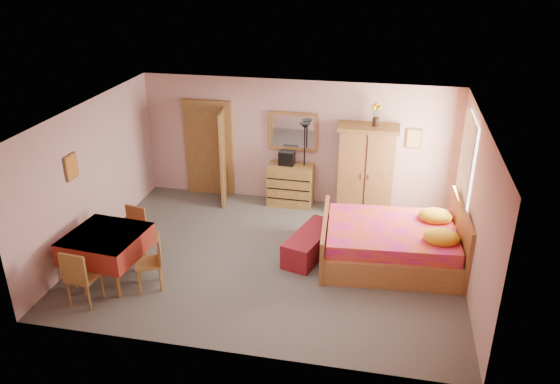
% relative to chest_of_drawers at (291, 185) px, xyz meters
% --- Properties ---
extents(floor, '(6.50, 6.50, 0.00)m').
position_rel_chest_of_drawers_xyz_m(floor, '(0.07, -2.23, -0.44)').
color(floor, '#5F5B54').
rests_on(floor, ground).
extents(ceiling, '(6.50, 6.50, 0.00)m').
position_rel_chest_of_drawers_xyz_m(ceiling, '(0.07, -2.23, 2.16)').
color(ceiling, brown).
rests_on(ceiling, wall_back).
extents(wall_back, '(6.50, 0.10, 2.60)m').
position_rel_chest_of_drawers_xyz_m(wall_back, '(0.07, 0.27, 0.86)').
color(wall_back, '#CB9A93').
rests_on(wall_back, floor).
extents(wall_front, '(6.50, 0.10, 2.60)m').
position_rel_chest_of_drawers_xyz_m(wall_front, '(0.07, -4.73, 0.86)').
color(wall_front, '#CB9A93').
rests_on(wall_front, floor).
extents(wall_left, '(0.10, 5.00, 2.60)m').
position_rel_chest_of_drawers_xyz_m(wall_left, '(-3.18, -2.23, 0.86)').
color(wall_left, '#CB9A93').
rests_on(wall_left, floor).
extents(wall_right, '(0.10, 5.00, 2.60)m').
position_rel_chest_of_drawers_xyz_m(wall_right, '(3.32, -2.23, 0.86)').
color(wall_right, '#CB9A93').
rests_on(wall_right, floor).
extents(doorway, '(1.06, 0.12, 2.15)m').
position_rel_chest_of_drawers_xyz_m(doorway, '(-1.83, 0.24, 0.58)').
color(doorway, '#9E6B35').
rests_on(doorway, floor).
extents(window, '(0.08, 1.40, 1.95)m').
position_rel_chest_of_drawers_xyz_m(window, '(3.28, -1.03, 1.01)').
color(window, white).
rests_on(window, wall_right).
extents(picture_left, '(0.04, 0.32, 0.42)m').
position_rel_chest_of_drawers_xyz_m(picture_left, '(-3.15, -2.83, 1.26)').
color(picture_left, orange).
rests_on(picture_left, wall_left).
extents(picture_back, '(0.30, 0.04, 0.40)m').
position_rel_chest_of_drawers_xyz_m(picture_back, '(2.42, 0.24, 1.11)').
color(picture_back, '#D8BF59').
rests_on(picture_back, wall_back).
extents(chest_of_drawers, '(0.94, 0.48, 0.88)m').
position_rel_chest_of_drawers_xyz_m(chest_of_drawers, '(0.00, 0.00, 0.00)').
color(chest_of_drawers, '#AA7A39').
rests_on(chest_of_drawers, floor).
extents(wall_mirror, '(1.01, 0.07, 0.80)m').
position_rel_chest_of_drawers_xyz_m(wall_mirror, '(0.00, 0.21, 1.11)').
color(wall_mirror, white).
rests_on(wall_mirror, wall_back).
extents(stereo, '(0.33, 0.25, 0.29)m').
position_rel_chest_of_drawers_xyz_m(stereo, '(-0.09, 0.03, 0.59)').
color(stereo, black).
rests_on(stereo, chest_of_drawers).
extents(floor_lamp, '(0.28, 0.28, 1.79)m').
position_rel_chest_of_drawers_xyz_m(floor_lamp, '(0.27, 0.05, 0.45)').
color(floor_lamp, black).
rests_on(floor_lamp, floor).
extents(wardrobe, '(1.18, 0.61, 1.85)m').
position_rel_chest_of_drawers_xyz_m(wardrobe, '(1.54, -0.06, 0.48)').
color(wardrobe, '#A96E39').
rests_on(wardrobe, floor).
extents(sunflower_vase, '(0.19, 0.19, 0.45)m').
position_rel_chest_of_drawers_xyz_m(sunflower_vase, '(1.66, -0.02, 1.63)').
color(sunflower_vase, yellow).
rests_on(sunflower_vase, wardrobe).
extents(bed, '(2.49, 2.03, 1.09)m').
position_rel_chest_of_drawers_xyz_m(bed, '(2.10, -1.91, 0.11)').
color(bed, '#CC138A').
rests_on(bed, floor).
extents(bench, '(0.87, 1.43, 0.45)m').
position_rel_chest_of_drawers_xyz_m(bench, '(0.73, -1.98, -0.22)').
color(bench, maroon).
rests_on(bench, floor).
extents(dining_table, '(1.25, 1.25, 0.84)m').
position_rel_chest_of_drawers_xyz_m(dining_table, '(-2.37, -3.39, -0.02)').
color(dining_table, maroon).
rests_on(dining_table, floor).
extents(chair_south, '(0.46, 0.46, 0.94)m').
position_rel_chest_of_drawers_xyz_m(chair_south, '(-2.42, -4.06, 0.03)').
color(chair_south, '#966333').
rests_on(chair_south, floor).
extents(chair_north, '(0.46, 0.46, 0.87)m').
position_rel_chest_of_drawers_xyz_m(chair_north, '(-2.34, -2.61, -0.00)').
color(chair_north, '#AE753B').
rests_on(chair_north, floor).
extents(chair_west, '(0.43, 0.43, 0.89)m').
position_rel_chest_of_drawers_xyz_m(chair_west, '(-3.13, -3.36, 0.01)').
color(chair_west, '#9B6334').
rests_on(chair_west, floor).
extents(chair_east, '(0.54, 0.54, 0.90)m').
position_rel_chest_of_drawers_xyz_m(chair_east, '(-1.63, -3.47, 0.01)').
color(chair_east, '#B0803B').
rests_on(chair_east, floor).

